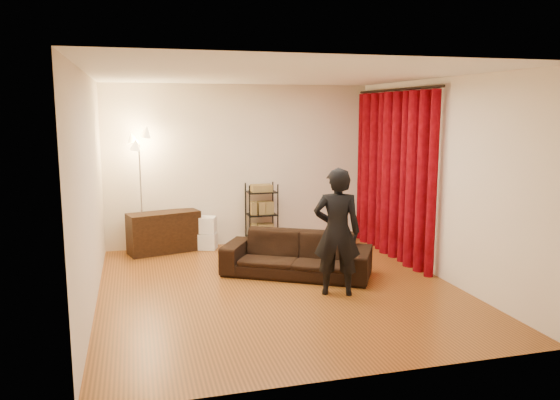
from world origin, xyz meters
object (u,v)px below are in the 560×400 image
object	(u,v)px
sofa	(297,254)
storage_boxes	(206,233)
media_cabinet	(164,232)
wire_shelf	(262,214)
person	(337,232)
floor_lamp	(141,194)

from	to	relation	value
sofa	storage_boxes	xyz separation A→B (m)	(-1.02, 1.77, -0.02)
media_cabinet	wire_shelf	bearing A→B (deg)	-13.73
sofa	person	world-z (taller)	person
media_cabinet	wire_shelf	xyz separation A→B (m)	(1.63, 0.05, 0.20)
person	wire_shelf	xyz separation A→B (m)	(-0.32, 2.69, -0.27)
sofa	floor_lamp	distance (m)	2.75
floor_lamp	wire_shelf	bearing A→B (deg)	3.09
media_cabinet	wire_shelf	distance (m)	1.64
person	sofa	bearing A→B (deg)	-54.98
person	floor_lamp	bearing A→B (deg)	-29.02
storage_boxes	media_cabinet	bearing A→B (deg)	-178.82
sofa	media_cabinet	distance (m)	2.45
sofa	wire_shelf	bearing A→B (deg)	121.87
sofa	floor_lamp	size ratio (longest dim) A/B	1.04
sofa	storage_boxes	bearing A→B (deg)	149.42
person	storage_boxes	size ratio (longest dim) A/B	2.91
wire_shelf	sofa	bearing A→B (deg)	-96.99
media_cabinet	floor_lamp	size ratio (longest dim) A/B	0.58
storage_boxes	floor_lamp	size ratio (longest dim) A/B	0.28
sofa	storage_boxes	size ratio (longest dim) A/B	3.71
storage_boxes	floor_lamp	world-z (taller)	floor_lamp
person	media_cabinet	xyz separation A→B (m)	(-1.96, 2.64, -0.47)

